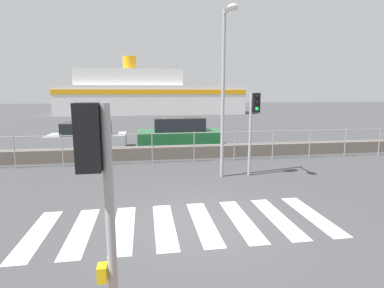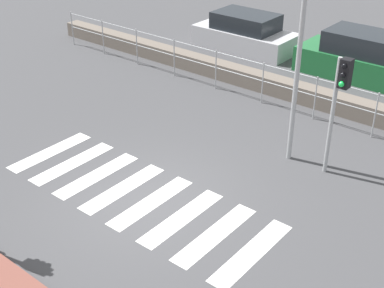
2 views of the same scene
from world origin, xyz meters
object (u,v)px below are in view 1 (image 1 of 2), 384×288
Objects in this scene: traffic_light_near at (98,181)px; traffic_light_far at (254,116)px; parked_car_silver at (87,137)px; streetlamp at (225,75)px; parked_car_green at (179,134)px; ferry_boat at (148,95)px.

traffic_light_far reaches higher than traffic_light_near.
traffic_light_far is at bearing -43.16° from parked_car_silver.
parked_car_silver is at bearing 130.75° from streetlamp.
traffic_light_near reaches higher than parked_car_green.
streetlamp reaches higher than traffic_light_far.
traffic_light_far is 0.65× the size of parked_car_green.
traffic_light_near is 13.63m from parked_car_green.
parked_car_silver is (-2.54, 13.35, -1.47)m from traffic_light_near.
traffic_light_near reaches higher than parked_car_silver.
traffic_light_near is 0.71× the size of parked_car_silver.
ferry_boat is at bearing 88.48° from traffic_light_near.
traffic_light_far is at bearing 58.48° from traffic_light_near.
traffic_light_near is 0.11× the size of ferry_boat.
traffic_light_near is at bearing -100.08° from parked_car_green.
streetlamp is (3.15, 6.75, 1.47)m from traffic_light_near.
streetlamp is 1.40× the size of parked_car_silver.
traffic_light_near is at bearing -91.52° from ferry_boat.
traffic_light_far is 33.19m from ferry_boat.
parked_car_green is at bearing 96.74° from streetlamp.
traffic_light_near is 13.67m from parked_car_silver.
parked_car_silver is at bearing 136.84° from traffic_light_far.
traffic_light_near is at bearing -121.52° from traffic_light_far.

